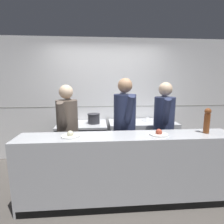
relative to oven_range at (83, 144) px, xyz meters
name	(u,v)px	position (x,y,z in m)	size (l,w,h in m)	color
ground_plane	(112,195)	(0.51, -1.07, -0.43)	(14.00, 14.00, 0.00)	#4C4742
wall_back_tiled	(107,100)	(0.51, 0.40, 0.87)	(8.00, 0.06, 2.60)	white
oven_range	(83,144)	(0.00, 0.00, 0.00)	(0.98, 0.71, 0.86)	#38383D
prep_counter	(142,142)	(1.23, 0.00, 0.00)	(1.36, 0.65, 0.88)	#B7BABF
pass_counter	(128,170)	(0.72, -1.23, 0.06)	(2.94, 0.45, 0.99)	#B7BABF
stock_pot	(68,119)	(-0.28, 0.02, 0.53)	(0.31, 0.31, 0.18)	#2D2D33
sauce_pot	(94,118)	(0.23, -0.01, 0.54)	(0.25, 0.25, 0.20)	#2D2D33
mixing_bowl_steel	(148,119)	(1.35, 0.04, 0.49)	(0.27, 0.27, 0.09)	#B7BABF
plated_dish_main	(70,135)	(-0.04, -1.23, 0.58)	(0.24, 0.24, 0.08)	white
plated_dish_appetiser	(159,133)	(1.14, -1.25, 0.58)	(0.25, 0.25, 0.09)	white
pepper_mill	(207,120)	(1.82, -1.21, 0.74)	(0.09, 0.09, 0.35)	brown
chef_head_cook	(68,130)	(-0.17, -0.68, 0.48)	(0.37, 0.72, 1.65)	black
chef_sous	(125,126)	(0.75, -0.70, 0.54)	(0.41, 0.77, 1.75)	black
chef_line	(164,126)	(1.44, -0.63, 0.51)	(0.41, 0.74, 1.69)	black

